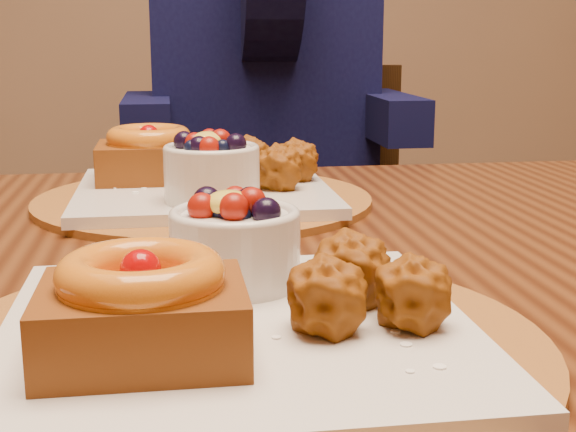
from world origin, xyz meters
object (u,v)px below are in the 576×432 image
at_px(diner, 262,45).
at_px(dining_table, 218,339).
at_px(place_setting_far, 200,180).
at_px(place_setting_near, 233,312).
at_px(chair_far, 298,257).

bearing_deg(diner, dining_table, -99.25).
bearing_deg(dining_table, place_setting_far, 90.96).
relative_size(place_setting_near, place_setting_far, 1.00).
distance_m(place_setting_far, diner, 0.72).
bearing_deg(place_setting_near, chair_far, 78.67).
distance_m(place_setting_near, diner, 1.14).
xyz_separation_m(place_setting_near, chair_far, (0.23, 1.13, -0.29)).
relative_size(chair_far, diner, 1.02).
relative_size(dining_table, place_setting_far, 4.21).
bearing_deg(place_setting_far, place_setting_near, -89.89).
relative_size(place_setting_far, diner, 0.44).
bearing_deg(chair_far, place_setting_near, -90.03).
height_order(dining_table, place_setting_near, place_setting_near).
bearing_deg(place_setting_near, diner, 82.25).
bearing_deg(diner, chair_far, 5.93).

